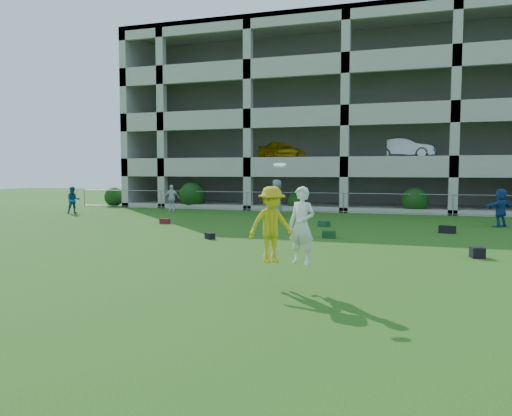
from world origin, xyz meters
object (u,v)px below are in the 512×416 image
(bystander_b, at_px, (171,198))
(crate_d, at_px, (477,253))
(bystander_a, at_px, (73,200))
(bystander_d, at_px, (500,208))
(bystander_c, at_px, (277,198))
(parking_garage, at_px, (361,123))
(frisbee_contest, at_px, (279,225))

(bystander_b, bearing_deg, crate_d, -54.33)
(bystander_a, height_order, bystander_d, bystander_d)
(bystander_c, bearing_deg, crate_d, 28.73)
(crate_d, xyz_separation_m, parking_garage, (-5.74, 22.92, 5.86))
(bystander_a, relative_size, crate_d, 4.46)
(bystander_b, distance_m, parking_garage, 15.73)
(crate_d, bearing_deg, frisbee_contest, -130.89)
(bystander_a, xyz_separation_m, bystander_d, (22.38, -0.11, 0.07))
(parking_garage, bearing_deg, crate_d, -75.93)
(bystander_a, distance_m, bystander_c, 11.83)
(bystander_c, relative_size, parking_garage, 0.07)
(bystander_d, height_order, parking_garage, parking_garage)
(bystander_a, distance_m, frisbee_contest, 21.38)
(bystander_b, height_order, parking_garage, parking_garage)
(crate_d, xyz_separation_m, frisbee_contest, (-4.41, -5.09, 1.17))
(bystander_b, height_order, bystander_c, bystander_c)
(bystander_a, bearing_deg, bystander_b, -9.28)
(bystander_d, xyz_separation_m, parking_garage, (-7.59, 14.09, 5.17))
(bystander_b, height_order, bystander_d, bystander_d)
(bystander_a, xyz_separation_m, bystander_b, (4.69, 3.11, 0.03))
(bystander_a, bearing_deg, bystander_d, -43.09)
(frisbee_contest, bearing_deg, crate_d, 49.11)
(bystander_d, bearing_deg, bystander_a, -43.37)
(frisbee_contest, bearing_deg, bystander_c, 105.64)
(bystander_d, height_order, frisbee_contest, frisbee_contest)
(parking_garage, bearing_deg, bystander_c, -104.35)
(bystander_d, height_order, crate_d, bystander_d)
(bystander_b, distance_m, bystander_d, 17.99)
(crate_d, bearing_deg, bystander_d, 78.17)
(parking_garage, bearing_deg, bystander_a, -136.60)
(bystander_d, bearing_deg, crate_d, 35.07)
(bystander_c, height_order, frisbee_contest, frisbee_contest)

